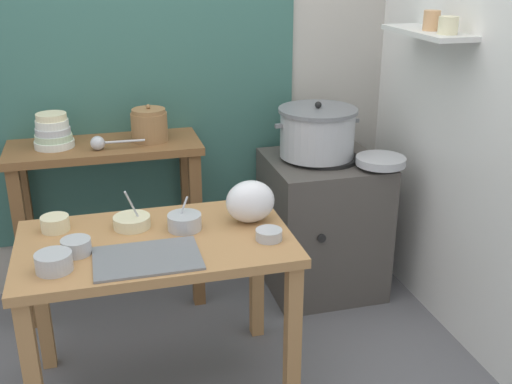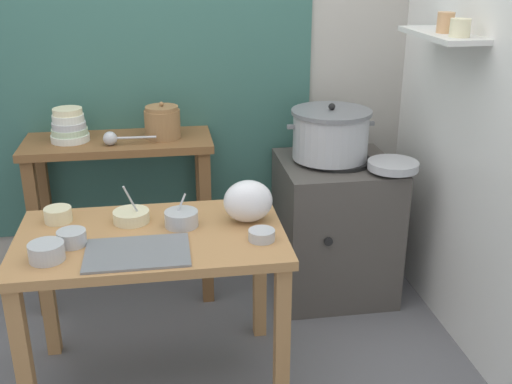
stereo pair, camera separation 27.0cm
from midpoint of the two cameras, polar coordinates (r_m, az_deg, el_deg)
The scene contains 19 objects.
ground_plane at distance 2.90m, azimuth -4.07°, elevation -17.12°, with size 9.00×9.00×0.00m, color slate.
wall_back at distance 3.41m, azimuth -4.90°, elevation 12.87°, with size 4.40×0.12×2.60m.
wall_right at distance 2.96m, azimuth 23.33°, elevation 9.88°, with size 0.30×3.20×2.60m.
prep_table at distance 2.60m, azimuth -6.64°, elevation -6.17°, with size 1.10×0.66×0.72m.
back_shelf_table at distance 3.30m, azimuth -10.10°, elevation 1.10°, with size 0.96×0.40×0.90m.
stove_block at distance 3.45m, azimuth 9.49°, elevation -3.23°, with size 0.60×0.61×0.78m.
steamer_pot at distance 3.27m, azimuth 9.28°, elevation 5.28°, with size 0.47×0.42×0.30m.
clay_pot at distance 3.21m, azimuth -6.28°, elevation 6.40°, with size 0.18×0.18×0.19m.
bowl_stack_enamel at distance 3.23m, azimuth -14.64°, elevation 5.85°, with size 0.19×0.19×0.17m.
ladle at distance 3.12m, azimuth -10.78°, elevation 4.86°, with size 0.26×0.07×0.07m.
serving_tray at distance 2.39m, azimuth -7.76°, elevation -5.65°, with size 0.40×0.28×0.01m, color slate.
plastic_bag at distance 2.62m, azimuth 2.20°, elevation -0.92°, with size 0.21×0.16×0.18m, color white.
wide_pan at distance 3.20m, azimuth 14.95°, elevation 2.36°, with size 0.26×0.26×0.04m, color #B7BABF.
prep_bowl_0 at distance 2.66m, azimuth -8.65°, elevation -2.24°, with size 0.15×0.15×0.18m.
prep_bowl_1 at distance 2.60m, azimuth -3.98°, elevation -2.48°, with size 0.14×0.14×0.13m.
prep_bowl_2 at distance 2.73m, azimuth -15.19°, elevation -2.05°, with size 0.12×0.12×0.06m.
prep_bowl_3 at distance 2.40m, azimuth -15.81°, elevation -5.36°, with size 0.13×0.13×0.07m.
prep_bowl_4 at distance 2.50m, azimuth -13.76°, elevation -4.17°, with size 0.11×0.11×0.06m.
prep_bowl_5 at distance 2.48m, azimuth 3.65°, elevation -4.02°, with size 0.11×0.11×0.04m.
Camera 2 is at (-0.02, -2.29, 1.81)m, focal length 43.24 mm.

